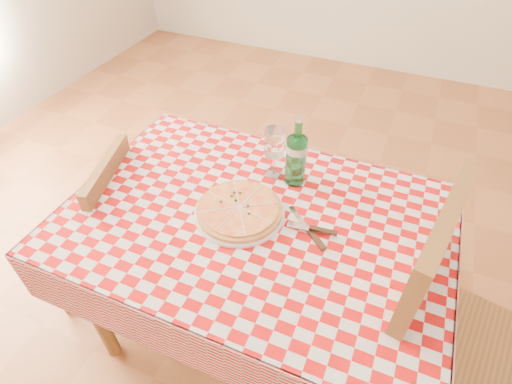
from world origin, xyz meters
TOP-DOWN VIEW (x-y plane):
  - dining_table at (0.00, 0.00)m, footprint 1.20×0.80m
  - tablecloth at (0.00, 0.00)m, footprint 1.30×0.90m
  - chair_near at (0.66, -0.05)m, footprint 0.55×0.55m
  - chair_far at (-0.68, -0.05)m, footprint 0.46×0.46m
  - pizza_plate at (-0.05, -0.00)m, footprint 0.37×0.37m
  - water_bottle at (0.06, 0.23)m, footprint 0.10×0.10m
  - wine_glass at (-0.02, 0.24)m, footprint 0.10×0.10m
  - cutlery at (0.19, 0.01)m, footprint 0.27×0.24m

SIDE VIEW (x-z plane):
  - chair_far at x=-0.68m, z-range 0.06..0.89m
  - chair_near at x=0.66m, z-range 0.08..1.11m
  - dining_table at x=0.00m, z-range 0.28..1.03m
  - tablecloth at x=0.00m, z-range 0.75..0.76m
  - cutlery at x=0.19m, z-range 0.76..0.78m
  - pizza_plate at x=-0.05m, z-range 0.76..0.80m
  - wine_glass at x=-0.02m, z-range 0.76..0.96m
  - water_bottle at x=0.06m, z-range 0.76..1.03m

